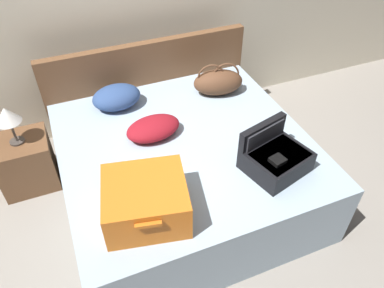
{
  "coord_description": "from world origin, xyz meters",
  "views": [
    {
      "loc": [
        -0.74,
        -1.55,
        2.42
      ],
      "look_at": [
        0.0,
        0.27,
        0.68
      ],
      "focal_mm": 34.52,
      "sensor_mm": 36.0,
      "label": 1
    }
  ],
  "objects_px": {
    "bed": "(186,170)",
    "pillow_center_head": "(117,97)",
    "hard_case_medium": "(275,158)",
    "table_lamp": "(7,116)",
    "duffel_bag": "(218,82)",
    "nightstand": "(26,163)",
    "pillow_near_headboard": "(153,128)",
    "hard_case_large": "(145,200)"
  },
  "relations": [
    {
      "from": "bed",
      "to": "pillow_center_head",
      "type": "height_order",
      "value": "pillow_center_head"
    },
    {
      "from": "hard_case_medium",
      "to": "table_lamp",
      "type": "xyz_separation_m",
      "value": [
        -1.68,
        1.12,
        0.05
      ]
    },
    {
      "from": "duffel_bag",
      "to": "nightstand",
      "type": "xyz_separation_m",
      "value": [
        -1.71,
        0.12,
        -0.46
      ]
    },
    {
      "from": "pillow_near_headboard",
      "to": "pillow_center_head",
      "type": "relative_size",
      "value": 1.05
    },
    {
      "from": "hard_case_large",
      "to": "pillow_near_headboard",
      "type": "bearing_deg",
      "value": 80.85
    },
    {
      "from": "hard_case_medium",
      "to": "duffel_bag",
      "type": "xyz_separation_m",
      "value": [
        0.04,
        1.0,
        0.02
      ]
    },
    {
      "from": "nightstand",
      "to": "table_lamp",
      "type": "bearing_deg",
      "value": 180.0
    },
    {
      "from": "bed",
      "to": "nightstand",
      "type": "relative_size",
      "value": 3.93
    },
    {
      "from": "bed",
      "to": "table_lamp",
      "type": "distance_m",
      "value": 1.43
    },
    {
      "from": "hard_case_large",
      "to": "table_lamp",
      "type": "distance_m",
      "value": 1.39
    },
    {
      "from": "hard_case_large",
      "to": "hard_case_medium",
      "type": "relative_size",
      "value": 1.19
    },
    {
      "from": "pillow_center_head",
      "to": "nightstand",
      "type": "distance_m",
      "value": 0.95
    },
    {
      "from": "duffel_bag",
      "to": "pillow_center_head",
      "type": "bearing_deg",
      "value": 171.11
    },
    {
      "from": "bed",
      "to": "hard_case_large",
      "type": "bearing_deg",
      "value": -130.97
    },
    {
      "from": "pillow_near_headboard",
      "to": "pillow_center_head",
      "type": "height_order",
      "value": "pillow_center_head"
    },
    {
      "from": "pillow_center_head",
      "to": "pillow_near_headboard",
      "type": "bearing_deg",
      "value": -71.08
    },
    {
      "from": "pillow_center_head",
      "to": "nightstand",
      "type": "relative_size",
      "value": 0.86
    },
    {
      "from": "duffel_bag",
      "to": "bed",
      "type": "bearing_deg",
      "value": -134.55
    },
    {
      "from": "hard_case_medium",
      "to": "hard_case_large",
      "type": "bearing_deg",
      "value": 168.1
    },
    {
      "from": "nightstand",
      "to": "hard_case_large",
      "type": "bearing_deg",
      "value": -57.89
    },
    {
      "from": "pillow_near_headboard",
      "to": "bed",
      "type": "bearing_deg",
      "value": -42.27
    },
    {
      "from": "bed",
      "to": "duffel_bag",
      "type": "xyz_separation_m",
      "value": [
        0.51,
        0.52,
        0.4
      ]
    },
    {
      "from": "hard_case_medium",
      "to": "pillow_center_head",
      "type": "xyz_separation_m",
      "value": [
        -0.83,
        1.14,
        -0.01
      ]
    },
    {
      "from": "hard_case_large",
      "to": "table_lamp",
      "type": "height_order",
      "value": "hard_case_large"
    },
    {
      "from": "hard_case_large",
      "to": "nightstand",
      "type": "bearing_deg",
      "value": 133.84
    },
    {
      "from": "duffel_bag",
      "to": "table_lamp",
      "type": "bearing_deg",
      "value": 175.99
    },
    {
      "from": "hard_case_large",
      "to": "pillow_near_headboard",
      "type": "relative_size",
      "value": 1.35
    },
    {
      "from": "bed",
      "to": "hard_case_large",
      "type": "distance_m",
      "value": 0.82
    },
    {
      "from": "hard_case_large",
      "to": "bed",
      "type": "bearing_deg",
      "value": 60.76
    },
    {
      "from": "pillow_near_headboard",
      "to": "hard_case_medium",
      "type": "bearing_deg",
      "value": -44.36
    },
    {
      "from": "duffel_bag",
      "to": "nightstand",
      "type": "relative_size",
      "value": 1.01
    },
    {
      "from": "duffel_bag",
      "to": "hard_case_medium",
      "type": "bearing_deg",
      "value": -92.17
    },
    {
      "from": "hard_case_large",
      "to": "table_lamp",
      "type": "bearing_deg",
      "value": 133.84
    },
    {
      "from": "nightstand",
      "to": "table_lamp",
      "type": "relative_size",
      "value": 1.4
    },
    {
      "from": "hard_case_large",
      "to": "nightstand",
      "type": "distance_m",
      "value": 1.47
    },
    {
      "from": "bed",
      "to": "pillow_center_head",
      "type": "xyz_separation_m",
      "value": [
        -0.36,
        0.66,
        0.38
      ]
    },
    {
      "from": "nightstand",
      "to": "pillow_near_headboard",
      "type": "bearing_deg",
      "value": -24.85
    },
    {
      "from": "hard_case_large",
      "to": "duffel_bag",
      "type": "distance_m",
      "value": 1.44
    },
    {
      "from": "pillow_near_headboard",
      "to": "hard_case_large",
      "type": "bearing_deg",
      "value": -110.87
    },
    {
      "from": "duffel_bag",
      "to": "pillow_center_head",
      "type": "distance_m",
      "value": 0.88
    },
    {
      "from": "hard_case_large",
      "to": "pillow_center_head",
      "type": "relative_size",
      "value": 1.41
    },
    {
      "from": "duffel_bag",
      "to": "hard_case_large",
      "type": "bearing_deg",
      "value": -132.79
    }
  ]
}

